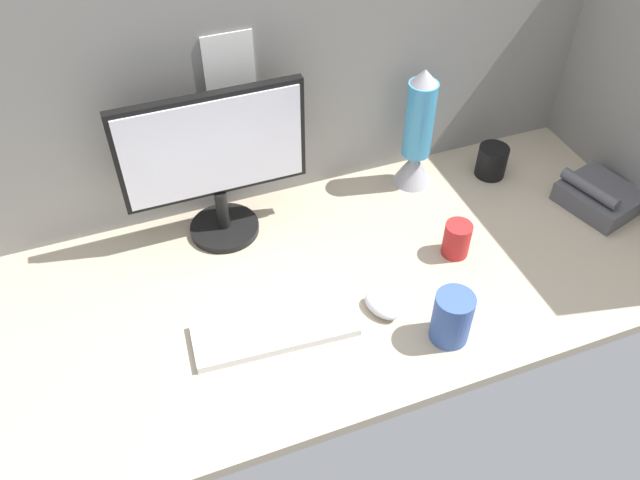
% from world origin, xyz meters
% --- Properties ---
extents(ground_plane, '(1.80, 0.80, 0.03)m').
position_xyz_m(ground_plane, '(0.00, 0.00, -0.01)').
color(ground_plane, tan).
extents(cubicle_wall_back, '(1.80, 0.06, 0.65)m').
position_xyz_m(cubicle_wall_back, '(-0.00, 0.37, 0.33)').
color(cubicle_wall_back, gray).
rests_on(cubicle_wall_back, ground_plane).
extents(monitor, '(0.46, 0.18, 0.41)m').
position_xyz_m(monitor, '(-0.23, 0.25, 0.23)').
color(monitor, black).
rests_on(monitor, ground_plane).
extents(keyboard, '(0.38, 0.16, 0.02)m').
position_xyz_m(keyboard, '(-0.21, -0.12, 0.01)').
color(keyboard, silver).
rests_on(keyboard, ground_plane).
extents(mouse, '(0.09, 0.11, 0.03)m').
position_xyz_m(mouse, '(0.05, -0.15, 0.02)').
color(mouse, silver).
rests_on(mouse, ground_plane).
extents(mug_black_travel, '(0.09, 0.09, 0.09)m').
position_xyz_m(mug_black_travel, '(0.55, 0.21, 0.05)').
color(mug_black_travel, black).
rests_on(mug_black_travel, ground_plane).
extents(mug_red_plastic, '(0.07, 0.07, 0.09)m').
position_xyz_m(mug_red_plastic, '(0.30, -0.04, 0.05)').
color(mug_red_plastic, red).
rests_on(mug_red_plastic, ground_plane).
extents(mug_ceramic_blue, '(0.09, 0.09, 0.13)m').
position_xyz_m(mug_ceramic_blue, '(0.16, -0.27, 0.06)').
color(mug_ceramic_blue, '#38569E').
rests_on(mug_ceramic_blue, ground_plane).
extents(lava_lamp, '(0.11, 0.11, 0.36)m').
position_xyz_m(lava_lamp, '(0.33, 0.26, 0.15)').
color(lava_lamp, '#A5A5AD').
rests_on(lava_lamp, ground_plane).
extents(desk_phone, '(0.21, 0.23, 0.09)m').
position_xyz_m(desk_phone, '(0.75, -0.02, 0.03)').
color(desk_phone, '#4C4C51').
rests_on(desk_phone, ground_plane).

